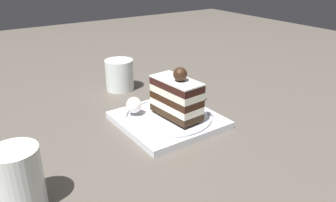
% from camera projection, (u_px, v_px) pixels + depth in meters
% --- Properties ---
extents(ground_plane, '(2.40, 2.40, 0.00)m').
position_uv_depth(ground_plane, '(154.00, 121.00, 0.70)').
color(ground_plane, '#574F47').
extents(dessert_plate, '(0.19, 0.19, 0.02)m').
position_uv_depth(dessert_plate, '(168.00, 119.00, 0.68)').
color(dessert_plate, white).
rests_on(dessert_plate, ground_plane).
extents(cake_slice, '(0.11, 0.06, 0.10)m').
position_uv_depth(cake_slice, '(176.00, 97.00, 0.66)').
color(cake_slice, black).
rests_on(cake_slice, dessert_plate).
extents(whipped_cream_dollop, '(0.03, 0.03, 0.03)m').
position_uv_depth(whipped_cream_dollop, '(134.00, 105.00, 0.68)').
color(whipped_cream_dollop, white).
rests_on(whipped_cream_dollop, dessert_plate).
extents(fork, '(0.02, 0.12, 0.00)m').
position_uv_depth(fork, '(184.00, 98.00, 0.75)').
color(fork, silver).
rests_on(fork, dessert_plate).
extents(drink_glass_near, '(0.07, 0.07, 0.08)m').
position_uv_depth(drink_glass_near, '(120.00, 76.00, 0.85)').
color(drink_glass_near, white).
rests_on(drink_glass_near, ground_plane).
extents(drink_glass_far, '(0.06, 0.06, 0.09)m').
position_uv_depth(drink_glass_far, '(19.00, 180.00, 0.44)').
color(drink_glass_far, white).
rests_on(drink_glass_far, ground_plane).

